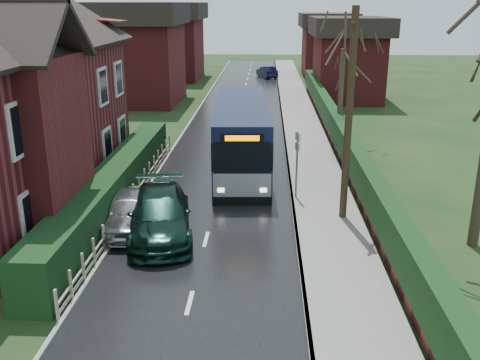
# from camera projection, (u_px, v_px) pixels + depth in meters

# --- Properties ---
(ground) EXTENTS (140.00, 140.00, 0.00)m
(ground) POSITION_uv_depth(u_px,v_px,m) (199.00, 268.00, 16.03)
(ground) COLOR #2E411B
(ground) RESTS_ON ground
(road) EXTENTS (6.00, 100.00, 0.02)m
(road) POSITION_uv_depth(u_px,v_px,m) (224.00, 169.00, 25.50)
(road) COLOR black
(road) RESTS_ON ground
(pavement) EXTENTS (2.50, 100.00, 0.14)m
(pavement) POSITION_uv_depth(u_px,v_px,m) (314.00, 169.00, 25.29)
(pavement) COLOR slate
(pavement) RESTS_ON ground
(kerb_right) EXTENTS (0.12, 100.00, 0.14)m
(kerb_right) POSITION_uv_depth(u_px,v_px,m) (288.00, 169.00, 25.34)
(kerb_right) COLOR gray
(kerb_right) RESTS_ON ground
(kerb_left) EXTENTS (0.12, 100.00, 0.10)m
(kerb_left) POSITION_uv_depth(u_px,v_px,m) (161.00, 167.00, 25.63)
(kerb_left) COLOR gray
(kerb_left) RESTS_ON ground
(front_hedge) EXTENTS (1.20, 16.00, 1.60)m
(front_hedge) POSITION_uv_depth(u_px,v_px,m) (114.00, 186.00, 20.69)
(front_hedge) COLOR black
(front_hedge) RESTS_ON ground
(picket_fence) EXTENTS (0.10, 16.00, 0.90)m
(picket_fence) POSITION_uv_depth(u_px,v_px,m) (134.00, 195.00, 20.77)
(picket_fence) COLOR tan
(picket_fence) RESTS_ON ground
(right_wall_hedge) EXTENTS (0.60, 50.00, 1.80)m
(right_wall_hedge) POSITION_uv_depth(u_px,v_px,m) (348.00, 150.00, 24.92)
(right_wall_hedge) COLOR maroon
(right_wall_hedge) RESTS_ON ground
(bus) EXTENTS (2.91, 10.49, 3.15)m
(bus) POSITION_uv_depth(u_px,v_px,m) (241.00, 136.00, 25.31)
(bus) COLOR black
(bus) RESTS_ON ground
(car_silver) EXTENTS (1.99, 4.05, 1.33)m
(car_silver) POSITION_uv_depth(u_px,v_px,m) (128.00, 211.00, 18.61)
(car_silver) COLOR #A9A9AD
(car_silver) RESTS_ON ground
(car_green) EXTENTS (2.97, 5.38, 1.48)m
(car_green) POSITION_uv_depth(u_px,v_px,m) (160.00, 215.00, 18.09)
(car_green) COLOR black
(car_green) RESTS_ON ground
(car_distant) EXTENTS (2.39, 3.86, 1.20)m
(car_distant) POSITION_uv_depth(u_px,v_px,m) (267.00, 72.00, 56.55)
(car_distant) COLOR black
(car_distant) RESTS_ON ground
(bus_stop_sign) EXTENTS (0.19, 0.42, 2.82)m
(bus_stop_sign) POSITION_uv_depth(u_px,v_px,m) (297.00, 155.00, 20.98)
(bus_stop_sign) COLOR slate
(bus_stop_sign) RESTS_ON ground
(telegraph_pole) EXTENTS (0.39, 0.94, 7.49)m
(telegraph_pole) POSITION_uv_depth(u_px,v_px,m) (349.00, 118.00, 18.38)
(telegraph_pole) COLOR black
(telegraph_pole) RESTS_ON ground
(tree_right_far) EXTENTS (3.89, 3.89, 7.51)m
(tree_right_far) POSITION_uv_depth(u_px,v_px,m) (344.00, 42.00, 28.13)
(tree_right_far) COLOR #3A2C22
(tree_right_far) RESTS_ON ground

